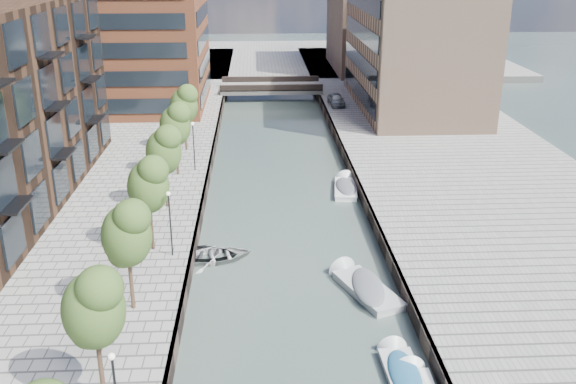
{
  "coord_description": "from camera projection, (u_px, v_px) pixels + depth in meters",
  "views": [
    {
      "loc": [
        -1.97,
        -11.23,
        18.39
      ],
      "look_at": [
        0.0,
        27.85,
        3.5
      ],
      "focal_mm": 40.0,
      "sensor_mm": 36.0,
      "label": 1
    }
  ],
  "objects": [
    {
      "name": "sloop_3",
      "position": [
        217.0,
        260.0,
        40.49
      ],
      "size": [
        5.22,
        4.25,
        0.95
      ],
      "primitive_type": "imported",
      "rotation": [
        0.0,
        0.0,
        1.81
      ],
      "color": "#B6B6B4",
      "rests_on": "ground"
    },
    {
      "name": "tree_4",
      "position": [
        163.0,
        149.0,
        44.7
      ],
      "size": [
        2.5,
        2.5,
        5.95
      ],
      "color": "#382619",
      "rests_on": "quay_left"
    },
    {
      "name": "tan_block_near",
      "position": [
        413.0,
        46.0,
        72.9
      ],
      "size": [
        12.0,
        25.0,
        14.0
      ],
      "primitive_type": "cube",
      "color": "#A37F64",
      "rests_on": "quay_right"
    },
    {
      "name": "far_closure",
      "position": [
        267.0,
        60.0,
        110.29
      ],
      "size": [
        80.0,
        40.0,
        1.0
      ],
      "primitive_type": "cube",
      "color": "gray",
      "rests_on": "ground"
    },
    {
      "name": "tree_3",
      "position": [
        148.0,
        183.0,
        38.17
      ],
      "size": [
        2.5,
        2.5,
        5.95
      ],
      "color": "#382619",
      "rests_on": "quay_left"
    },
    {
      "name": "tree_2",
      "position": [
        126.0,
        232.0,
        31.63
      ],
      "size": [
        2.5,
        2.5,
        5.95
      ],
      "color": "#382619",
      "rests_on": "quay_left"
    },
    {
      "name": "quay_wall_left",
      "position": [
        209.0,
        175.0,
        53.99
      ],
      "size": [
        0.25,
        140.0,
        1.0
      ],
      "primitive_type": "cube",
      "color": "#332823",
      "rests_on": "ground"
    },
    {
      "name": "sloop_4",
      "position": [
        205.0,
        257.0,
        40.87
      ],
      "size": [
        4.56,
        3.55,
        0.87
      ],
      "primitive_type": "imported",
      "rotation": [
        0.0,
        0.0,
        1.43
      ],
      "color": "black",
      "rests_on": "ground"
    },
    {
      "name": "quay_wall_right",
      "position": [
        352.0,
        173.0,
        54.56
      ],
      "size": [
        0.25,
        140.0,
        1.0
      ],
      "primitive_type": "cube",
      "color": "#332823",
      "rests_on": "ground"
    },
    {
      "name": "car",
      "position": [
        336.0,
        99.0,
        75.79
      ],
      "size": [
        1.93,
        4.17,
        1.38
      ],
      "primitive_type": "imported",
      "rotation": [
        0.0,
        0.0,
        0.07
      ],
      "color": "gray",
      "rests_on": "quay_right"
    },
    {
      "name": "tree_1",
      "position": [
        93.0,
        305.0,
        25.1
      ],
      "size": [
        2.5,
        2.5,
        5.95
      ],
      "color": "#382619",
      "rests_on": "quay_left"
    },
    {
      "name": "bridge",
      "position": [
        271.0,
        87.0,
        83.83
      ],
      "size": [
        13.0,
        6.0,
        1.3
      ],
      "color": "gray",
      "rests_on": "ground"
    },
    {
      "name": "tan_block_far",
      "position": [
        374.0,
        15.0,
        96.82
      ],
      "size": [
        12.0,
        20.0,
        16.0
      ],
      "primitive_type": "cube",
      "color": "#A37F64",
      "rests_on": "quay_right"
    },
    {
      "name": "lamp_2",
      "position": [
        194.0,
        141.0,
        52.87
      ],
      "size": [
        0.24,
        0.24,
        4.12
      ],
      "color": "black",
      "rests_on": "quay_left"
    },
    {
      "name": "lamp_1",
      "position": [
        170.0,
        217.0,
        37.93
      ],
      "size": [
        0.24,
        0.24,
        4.12
      ],
      "color": "black",
      "rests_on": "quay_left"
    },
    {
      "name": "motorboat_1",
      "position": [
        363.0,
        287.0,
        36.79
      ],
      "size": [
        3.78,
        5.79,
        1.83
      ],
      "color": "#B0B1AF",
      "rests_on": "ground"
    },
    {
      "name": "quay_right",
      "position": [
        467.0,
        171.0,
        55.03
      ],
      "size": [
        20.0,
        140.0,
        1.0
      ],
      "primitive_type": "cube",
      "color": "gray",
      "rests_on": "ground"
    },
    {
      "name": "tree_6",
      "position": [
        184.0,
        104.0,
        57.77
      ],
      "size": [
        2.5,
        2.5,
        5.95
      ],
      "color": "#382619",
      "rests_on": "quay_left"
    },
    {
      "name": "motorboat_4",
      "position": [
        346.0,
        187.0,
        52.17
      ],
      "size": [
        2.33,
        5.19,
        1.67
      ],
      "color": "white",
      "rests_on": "ground"
    },
    {
      "name": "water",
      "position": [
        281.0,
        180.0,
        54.46
      ],
      "size": [
        300.0,
        300.0,
        0.0
      ],
      "primitive_type": "plane",
      "color": "#38473F",
      "rests_on": "ground"
    },
    {
      "name": "tree_5",
      "position": [
        175.0,
        123.0,
        51.23
      ],
      "size": [
        2.5,
        2.5,
        5.95
      ],
      "color": "#382619",
      "rests_on": "quay_left"
    },
    {
      "name": "motorboat_3",
      "position": [
        402.0,
        372.0,
        29.41
      ],
      "size": [
        1.71,
        4.56,
        1.5
      ],
      "color": "silver",
      "rests_on": "ground"
    }
  ]
}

